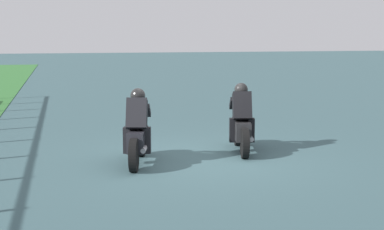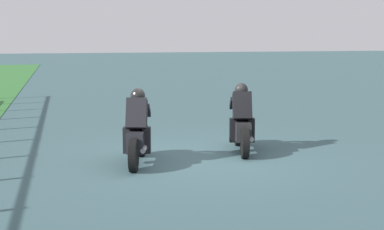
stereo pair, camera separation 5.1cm
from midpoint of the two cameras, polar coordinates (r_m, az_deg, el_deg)
ground_plane at (r=12.13m, az=0.68°, el=-4.31°), size 120.00×120.00×0.00m
rider_lane_a at (r=12.78m, az=4.76°, el=-0.85°), size 2.03×0.62×1.51m
rider_lane_b at (r=11.62m, az=-5.47°, el=-1.77°), size 2.02×0.64×1.51m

